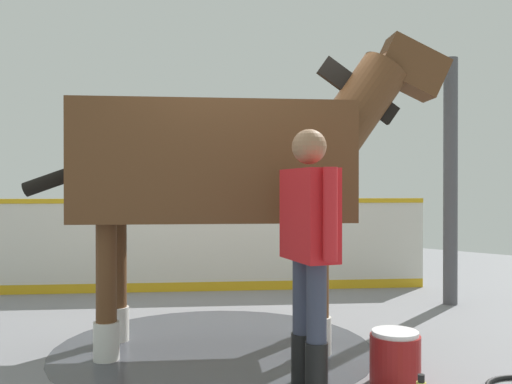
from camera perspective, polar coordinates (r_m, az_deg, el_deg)
The scene contains 7 objects.
ground_plane at distance 5.03m, azimuth -3.99°, elevation -15.20°, with size 16.00×16.00×0.02m, color gray.
wet_patch at distance 4.70m, azimuth -4.50°, elevation -16.18°, with size 2.68×2.68×0.00m, color #42444C.
barrier_wall at distance 7.05m, azimuth -4.83°, elevation -5.97°, with size 4.36×3.86×1.21m.
roof_post_near at distance 6.56m, azimuth 20.07°, elevation 1.09°, with size 0.16×0.16×2.85m, color #4C4C51.
horse at distance 4.51m, azimuth -2.98°, elevation 2.76°, with size 2.83×2.54×2.67m.
handler at distance 3.58m, azimuth 5.69°, elevation -4.93°, with size 0.43×0.63×1.73m.
wash_bucket at distance 3.94m, azimuth 14.65°, elevation -16.75°, with size 0.34×0.34×0.36m.
Camera 1 is at (-3.29, -3.55, 1.34)m, focal length 37.42 mm.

